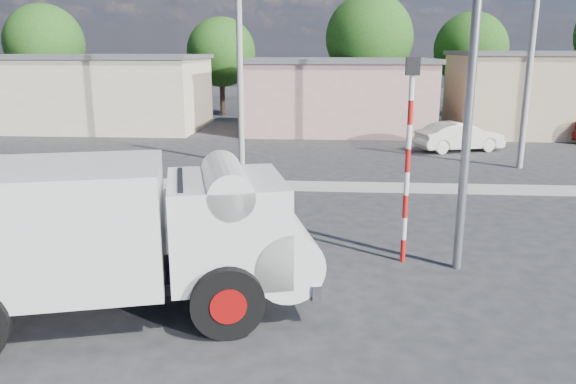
# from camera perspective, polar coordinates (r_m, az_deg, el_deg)

# --- Properties ---
(ground_plane) EXTENTS (120.00, 120.00, 0.00)m
(ground_plane) POSITION_cam_1_polar(r_m,az_deg,el_deg) (11.27, -4.08, -9.33)
(ground_plane) COLOR #27272A
(ground_plane) RESTS_ON ground
(median) EXTENTS (40.00, 0.80, 0.16)m
(median) POSITION_cam_1_polar(r_m,az_deg,el_deg) (18.80, -0.57, 0.66)
(median) COLOR #99968E
(median) RESTS_ON ground
(truck) EXTENTS (6.90, 3.97, 2.69)m
(truck) POSITION_cam_1_polar(r_m,az_deg,el_deg) (9.94, -16.61, -3.98)
(truck) COLOR black
(truck) RESTS_ON ground
(bicycle) EXTENTS (2.11, 1.09, 1.06)m
(bicycle) POSITION_cam_1_polar(r_m,az_deg,el_deg) (13.31, -6.62, -3.22)
(bicycle) COLOR #142929
(bicycle) RESTS_ON ground
(cyclist) EXTENTS (0.58, 0.76, 1.88)m
(cyclist) POSITION_cam_1_polar(r_m,az_deg,el_deg) (13.19, -6.68, -1.50)
(cyclist) COLOR silver
(cyclist) RESTS_ON ground
(car_cream) EXTENTS (4.21, 2.61, 1.31)m
(car_cream) POSITION_cam_1_polar(r_m,az_deg,el_deg) (26.86, 17.00, 5.40)
(car_cream) COLOR #EAEACF
(car_cream) RESTS_ON ground
(traffic_pole) EXTENTS (0.28, 0.18, 4.36)m
(traffic_pole) POSITION_cam_1_polar(r_m,az_deg,el_deg) (11.97, 12.16, 4.77)
(traffic_pole) COLOR red
(traffic_pole) RESTS_ON ground
(streetlight) EXTENTS (2.34, 0.22, 9.00)m
(streetlight) POSITION_cam_1_polar(r_m,az_deg,el_deg) (11.70, 17.72, 15.87)
(streetlight) COLOR slate
(streetlight) RESTS_ON ground
(building_row) EXTENTS (37.80, 7.30, 4.44)m
(building_row) POSITION_cam_1_polar(r_m,az_deg,el_deg) (32.30, 3.54, 10.03)
(building_row) COLOR beige
(building_row) RESTS_ON ground
(tree_row) EXTENTS (51.24, 7.43, 8.42)m
(tree_row) POSITION_cam_1_polar(r_m,az_deg,el_deg) (39.19, 13.40, 14.56)
(tree_row) COLOR #38281E
(tree_row) RESTS_ON ground
(utility_poles) EXTENTS (35.40, 0.24, 8.00)m
(utility_poles) POSITION_cam_1_polar(r_m,az_deg,el_deg) (22.28, 8.89, 12.98)
(utility_poles) COLOR #99968E
(utility_poles) RESTS_ON ground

